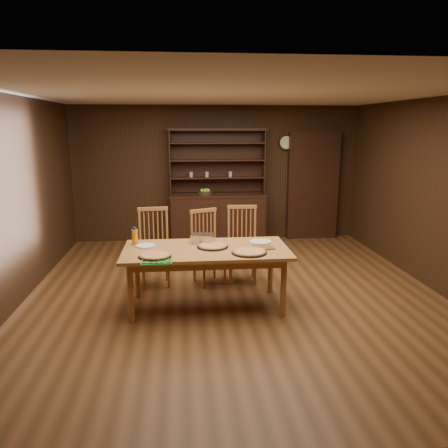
{
  "coord_description": "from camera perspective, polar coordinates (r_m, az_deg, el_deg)",
  "views": [
    {
      "loc": [
        -0.67,
        -5.49,
        2.22
      ],
      "look_at": [
        -0.11,
        0.4,
        0.88
      ],
      "focal_mm": 35.0,
      "sensor_mm": 36.0,
      "label": 1
    }
  ],
  "objects": [
    {
      "name": "juice_bottle",
      "position": [
        5.62,
        -11.57,
        -1.62
      ],
      "size": [
        0.08,
        0.08,
        0.22
      ],
      "color": "orange",
      "rests_on": "dining_table"
    },
    {
      "name": "chair_right",
      "position": [
        6.34,
        2.4,
        -2.25
      ],
      "size": [
        0.48,
        0.46,
        1.09
      ],
      "rotation": [
        0.0,
        0.0,
        -0.07
      ],
      "color": "#B36B3D",
      "rests_on": "floor"
    },
    {
      "name": "fruit_bowl",
      "position": [
        8.28,
        -2.51,
        4.13
      ],
      "size": [
        0.29,
        0.29,
        0.12
      ],
      "color": "black",
      "rests_on": "china_hutch"
    },
    {
      "name": "floor",
      "position": [
        5.96,
        1.39,
        -9.13
      ],
      "size": [
        6.0,
        6.0,
        0.0
      ],
      "primitive_type": "plane",
      "color": "brown",
      "rests_on": "ground"
    },
    {
      "name": "china_hutch",
      "position": [
        8.43,
        -0.82,
        1.62
      ],
      "size": [
        1.84,
        0.52,
        2.17
      ],
      "color": "black",
      "rests_on": "floor"
    },
    {
      "name": "pizza_left",
      "position": [
        5.07,
        -9.02,
        -4.06
      ],
      "size": [
        0.38,
        0.38,
        0.04
      ],
      "color": "black",
      "rests_on": "dining_table"
    },
    {
      "name": "pot_holder_a",
      "position": [
        5.38,
        5.51,
        -3.09
      ],
      "size": [
        0.21,
        0.21,
        0.01
      ],
      "primitive_type": "cube",
      "rotation": [
        0.0,
        0.0,
        0.19
      ],
      "color": "maroon",
      "rests_on": "dining_table"
    },
    {
      "name": "chair_center",
      "position": [
        6.24,
        -2.28,
        -2.66
      ],
      "size": [
        0.57,
        0.56,
        1.06
      ],
      "rotation": [
        0.0,
        0.0,
        0.43
      ],
      "color": "#B36B3D",
      "rests_on": "floor"
    },
    {
      "name": "plate_right",
      "position": [
        5.65,
        4.78,
        -2.29
      ],
      "size": [
        0.29,
        0.29,
        0.02
      ],
      "color": "white",
      "rests_on": "dining_table"
    },
    {
      "name": "pizza_right",
      "position": [
        5.15,
        3.3,
        -3.64
      ],
      "size": [
        0.42,
        0.42,
        0.04
      ],
      "color": "black",
      "rests_on": "dining_table"
    },
    {
      "name": "plate_left",
      "position": [
        5.52,
        -10.15,
        -2.79
      ],
      "size": [
        0.26,
        0.26,
        0.02
      ],
      "color": "white",
      "rests_on": "dining_table"
    },
    {
      "name": "wall_clock",
      "position": [
        8.69,
        8.1,
        10.5
      ],
      "size": [
        0.3,
        0.05,
        0.3
      ],
      "color": "black",
      "rests_on": "room_shell"
    },
    {
      "name": "foil_dish",
      "position": [
        5.6,
        -2.81,
        -1.88
      ],
      "size": [
        0.32,
        0.26,
        0.11
      ],
      "primitive_type": "cube",
      "rotation": [
        0.0,
        0.0,
        -0.24
      ],
      "color": "white",
      "rests_on": "dining_table"
    },
    {
      "name": "doorway",
      "position": [
        8.85,
        11.49,
        4.89
      ],
      "size": [
        1.0,
        0.18,
        2.1
      ],
      "primitive_type": "cube",
      "color": "black",
      "rests_on": "floor"
    },
    {
      "name": "room_shell",
      "position": [
        5.57,
        1.48,
        6.12
      ],
      "size": [
        6.0,
        6.0,
        6.0
      ],
      "color": "silver",
      "rests_on": "floor"
    },
    {
      "name": "pizza_center",
      "position": [
        5.39,
        -1.5,
        -2.88
      ],
      "size": [
        0.39,
        0.39,
        0.04
      ],
      "color": "black",
      "rests_on": "dining_table"
    },
    {
      "name": "pot_holder_b",
      "position": [
        5.38,
        4.68,
        -3.06
      ],
      "size": [
        0.29,
        0.29,
        0.02
      ],
      "primitive_type": "cube",
      "rotation": [
        0.0,
        0.0,
        -0.39
      ],
      "color": "maroon",
      "rests_on": "dining_table"
    },
    {
      "name": "chair_left",
      "position": [
        6.26,
        -9.09,
        -2.58
      ],
      "size": [
        0.5,
        0.48,
        1.09
      ],
      "rotation": [
        0.0,
        0.0,
        0.12
      ],
      "color": "#B36B3D",
      "rests_on": "floor"
    },
    {
      "name": "cooling_rack",
      "position": [
        4.92,
        -8.76,
        -4.67
      ],
      "size": [
        0.41,
        0.41,
        0.01
      ],
      "primitive_type": null,
      "rotation": [
        0.0,
        0.0,
        -0.34
      ],
      "color": "#0CA22E",
      "rests_on": "dining_table"
    },
    {
      "name": "dining_table",
      "position": [
        5.37,
        -2.34,
        -3.98
      ],
      "size": [
        2.02,
        1.01,
        0.75
      ],
      "color": "#AF743C",
      "rests_on": "floor"
    }
  ]
}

